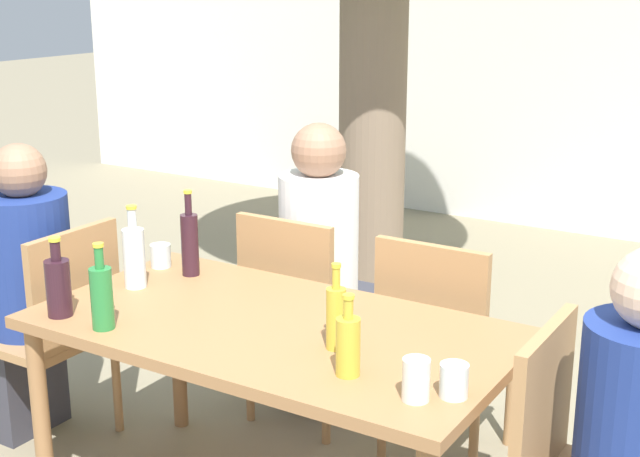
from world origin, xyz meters
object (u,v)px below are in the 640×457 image
Objects in this scene: patio_chair_0 at (58,323)px; drinking_glass_0 at (454,380)px; oil_cruet_2 at (336,316)px; wine_bottle_4 at (58,286)px; oil_cruet_5 at (348,344)px; drinking_glass_1 at (416,380)px; person_seated_0 at (17,306)px; dining_table_front at (272,345)px; person_seated_2 at (329,279)px; green_bottle_1 at (102,296)px; wine_bottle_3 at (190,242)px; patio_chair_3 at (441,337)px; patio_chair_2 at (300,306)px; drinking_glass_2 at (161,256)px; water_bottle_0 at (134,256)px.

patio_chair_0 reaches higher than drinking_glass_0.
oil_cruet_2 is 1.00× the size of wine_bottle_4.
drinking_glass_1 is at bearing -9.64° from oil_cruet_5.
dining_table_front is at bearing 90.00° from person_seated_0.
drinking_glass_1 is (0.96, -1.14, 0.23)m from person_seated_2.
oil_cruet_5 is at bearing -48.96° from oil_cruet_2.
green_bottle_1 is 0.85m from oil_cruet_5.
wine_bottle_3 is at bearing 100.54° from green_bottle_1.
oil_cruet_2 is at bearing 122.14° from person_seated_2.
drinking_glass_0 is (0.40, -0.84, 0.26)m from patio_chair_3.
green_bottle_1 reaches higher than drinking_glass_0.
patio_chair_3 is 0.93m from oil_cruet_5.
drinking_glass_0 is (1.04, -0.84, 0.26)m from patio_chair_2.
oil_cruet_2 is (0.28, -0.07, 0.18)m from dining_table_front.
green_bottle_1 is 1.17m from drinking_glass_0.
person_seated_0 is 5.04× the size of oil_cruet_5.
green_bottle_1 is (-0.44, -0.32, 0.19)m from dining_table_front.
water_bottle_0 is at bearing -70.96° from drinking_glass_2.
oil_cruet_2 is at bearing 15.07° from wine_bottle_4.
person_seated_2 is 0.75m from wine_bottle_3.
green_bottle_1 is 2.43× the size of drinking_glass_1.
patio_chair_3 is 1.28m from green_bottle_1.
person_seated_2 is at bearing 122.14° from oil_cruet_2.
patio_chair_2 is 1.15m from person_seated_0.
dining_table_front is at bearing -24.02° from wine_bottle_3.
person_seated_0 is at bearing 177.50° from oil_cruet_2.
patio_chair_3 is at bearing 116.06° from patio_chair_0.
drinking_glass_0 is 1.49m from drinking_glass_2.
person_seated_0 is at bearing -155.40° from drinking_glass_2.
patio_chair_2 is at bearing 83.04° from green_bottle_1.
oil_cruet_5 is (0.85, 0.11, -0.02)m from green_bottle_1.
patio_chair_0 is 2.78× the size of wine_bottle_3.
patio_chair_3 is at bearing 33.68° from water_bottle_0.
person_seated_2 is 1.28m from wine_bottle_4.
green_bottle_1 is 1.08m from drinking_glass_1.
patio_chair_0 is at bearing -153.49° from wine_bottle_3.
water_bottle_0 reaches higher than oil_cruet_5.
water_bottle_0 is 1.06m from oil_cruet_5.
patio_chair_0 is 3.78× the size of oil_cruet_5.
drinking_glass_1 is at bearing -20.59° from drinking_glass_2.
dining_table_front is 16.84× the size of drinking_glass_0.
dining_table_front is at bearing 26.25° from wine_bottle_4.
green_bottle_1 is 3.05× the size of drinking_glass_0.
person_seated_2 is (-0.32, 0.89, -0.09)m from dining_table_front.
wine_bottle_4 reaches higher than patio_chair_0.
dining_table_front is at bearing 158.68° from drinking_glass_1.
green_bottle_1 is at bearing -65.24° from drinking_glass_2.
oil_cruet_2 is 0.45m from drinking_glass_0.
person_seated_2 reaches higher than patio_chair_0.
drinking_glass_1 is at bearing 82.50° from person_seated_0.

